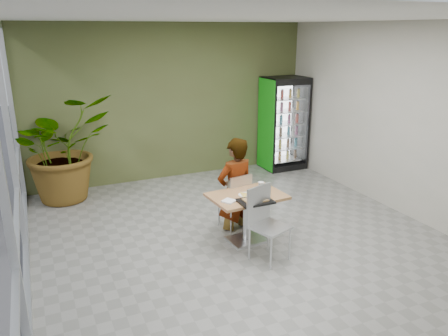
{
  "coord_description": "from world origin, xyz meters",
  "views": [
    {
      "loc": [
        -2.69,
        -5.19,
        3.07
      ],
      "look_at": [
        -0.05,
        0.71,
        1.0
      ],
      "focal_mm": 35.0,
      "sensor_mm": 36.0,
      "label": 1
    }
  ],
  "objects": [
    {
      "name": "seated_woman",
      "position": [
        0.1,
        0.62,
        0.6
      ],
      "size": [
        0.72,
        0.53,
        1.79
      ],
      "primitive_type": "imported",
      "rotation": [
        0.0,
        0.0,
        3.31
      ],
      "color": "black",
      "rests_on": "ground"
    },
    {
      "name": "cafeteria_tray",
      "position": [
        0.03,
        -0.19,
        0.76
      ],
      "size": [
        0.48,
        0.35,
        0.03
      ],
      "primitive_type": "cube",
      "rotation": [
        0.0,
        0.0,
        -0.0
      ],
      "color": "black",
      "rests_on": "dining_table"
    },
    {
      "name": "chair_far",
      "position": [
        0.11,
        0.57,
        0.54
      ],
      "size": [
        0.47,
        0.47,
        0.92
      ],
      "rotation": [
        0.0,
        0.0,
        3.31
      ],
      "color": "silver",
      "rests_on": "ground"
    },
    {
      "name": "dining_table",
      "position": [
        0.05,
        0.11,
        0.54
      ],
      "size": [
        1.12,
        0.82,
        0.75
      ],
      "rotation": [
        0.0,
        0.0,
        0.07
      ],
      "color": "#A96948",
      "rests_on": "ground"
    },
    {
      "name": "soda_cup",
      "position": [
        0.29,
        0.13,
        0.83
      ],
      "size": [
        0.09,
        0.09,
        0.16
      ],
      "color": "white",
      "rests_on": "dining_table"
    },
    {
      "name": "chair_near",
      "position": [
        0.05,
        -0.41,
        0.6
      ],
      "size": [
        0.58,
        0.59,
        1.03
      ],
      "rotation": [
        0.0,
        0.0,
        0.34
      ],
      "color": "silver",
      "rests_on": "ground"
    },
    {
      "name": "room_envelope",
      "position": [
        0.0,
        0.0,
        1.6
      ],
      "size": [
        6.0,
        7.0,
        3.2
      ],
      "primitive_type": null,
      "color": "beige",
      "rests_on": "ground"
    },
    {
      "name": "potted_plant",
      "position": [
        -2.25,
        3.07,
        0.98
      ],
      "size": [
        2.22,
        2.09,
        1.96
      ],
      "primitive_type": "imported",
      "rotation": [
        0.0,
        0.0,
        0.4
      ],
      "color": "#3B6C2B",
      "rests_on": "ground"
    },
    {
      "name": "ground",
      "position": [
        0.0,
        0.0,
        0.0
      ],
      "size": [
        7.0,
        7.0,
        0.0
      ],
      "primitive_type": "plane",
      "color": "gray",
      "rests_on": "ground"
    },
    {
      "name": "beverage_fridge",
      "position": [
        2.49,
        3.09,
        1.03
      ],
      "size": [
        0.94,
        0.72,
        2.06
      ],
      "rotation": [
        0.0,
        0.0,
        0.0
      ],
      "color": "black",
      "rests_on": "ground"
    },
    {
      "name": "napkin_stack",
      "position": [
        -0.31,
        -0.02,
        0.76
      ],
      "size": [
        0.23,
        0.23,
        0.02
      ],
      "primitive_type": "cube",
      "rotation": [
        0.0,
        0.0,
        0.55
      ],
      "color": "white",
      "rests_on": "dining_table"
    },
    {
      "name": "pizza_plate",
      "position": [
        0.02,
        0.11,
        0.77
      ],
      "size": [
        0.29,
        0.23,
        0.03
      ],
      "color": "white",
      "rests_on": "dining_table"
    },
    {
      "name": "storefront_frame",
      "position": [
        -3.0,
        0.0,
        1.6
      ],
      "size": [
        0.1,
        7.0,
        3.2
      ],
      "primitive_type": null,
      "color": "silver",
      "rests_on": "ground"
    }
  ]
}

